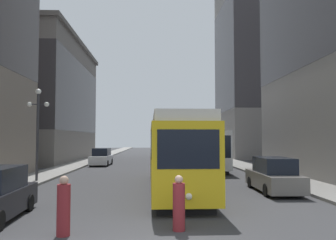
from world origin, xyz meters
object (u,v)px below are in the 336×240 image
at_px(streetcar, 174,151).
at_px(pedestrian_crossing_near, 179,205).
at_px(parked_car_left_near, 102,157).
at_px(pedestrian_crossing_far, 64,208).
at_px(transit_bus, 206,148).
at_px(parked_car_right_far, 274,176).
at_px(lamp_post_left_near, 38,120).

distance_m(streetcar, pedestrian_crossing_near, 8.80).
xyz_separation_m(parked_car_left_near, pedestrian_crossing_far, (3.00, -26.67, -0.04)).
relative_size(transit_bus, parked_car_left_near, 2.78).
xyz_separation_m(streetcar, pedestrian_crossing_near, (-0.33, -8.70, -1.32)).
bearing_deg(streetcar, pedestrian_crossing_near, -93.07).
xyz_separation_m(streetcar, parked_car_left_near, (-6.71, 17.53, -1.26)).
distance_m(parked_car_left_near, pedestrian_crossing_near, 26.99).
relative_size(parked_car_right_far, pedestrian_crossing_near, 2.96).
xyz_separation_m(parked_car_right_far, lamp_post_left_near, (-13.83, 4.33, 3.14)).
xyz_separation_m(parked_car_right_far, pedestrian_crossing_near, (-5.54, -7.48, -0.06)).
bearing_deg(streetcar, transit_bus, 73.12).
xyz_separation_m(parked_car_left_near, parked_car_right_far, (11.93, -18.75, 0.00)).
relative_size(transit_bus, pedestrian_crossing_near, 7.70).
relative_size(parked_car_right_far, pedestrian_crossing_far, 2.89).
xyz_separation_m(parked_car_left_near, lamp_post_left_near, (-1.90, -14.42, 3.14)).
distance_m(streetcar, parked_car_left_near, 18.81).
xyz_separation_m(transit_bus, parked_car_right_far, (1.47, -14.28, -1.10)).
bearing_deg(streetcar, parked_car_right_far, -14.09).
height_order(transit_bus, pedestrian_crossing_far, transit_bus).
xyz_separation_m(transit_bus, lamp_post_left_near, (-12.35, -9.95, 2.04)).
bearing_deg(pedestrian_crossing_far, streetcar, -29.61).
bearing_deg(transit_bus, streetcar, -103.99).
distance_m(transit_bus, parked_car_right_far, 14.40).
distance_m(transit_bus, pedestrian_crossing_near, 22.17).
height_order(parked_car_left_near, pedestrian_crossing_far, parked_car_left_near).
distance_m(parked_car_right_far, pedestrian_crossing_far, 11.94).
height_order(parked_car_left_near, parked_car_right_far, same).
distance_m(parked_car_left_near, pedestrian_crossing_far, 26.84).
height_order(parked_car_right_far, pedestrian_crossing_far, parked_car_right_far).
height_order(transit_bus, parked_car_right_far, transit_bus).
bearing_deg(pedestrian_crossing_far, parked_car_right_far, -55.90).
bearing_deg(transit_bus, pedestrian_crossing_near, -98.61).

